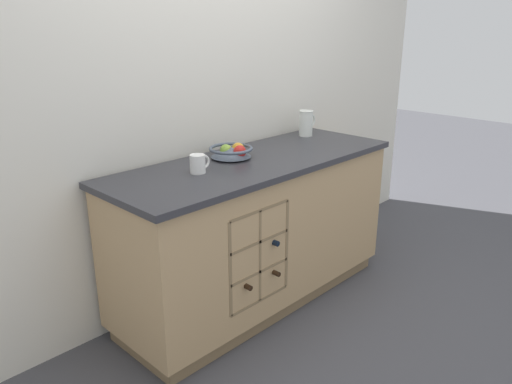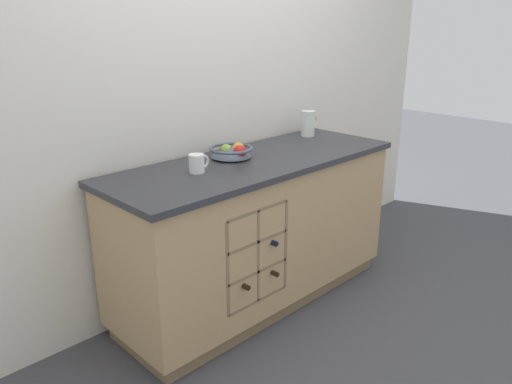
# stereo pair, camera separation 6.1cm
# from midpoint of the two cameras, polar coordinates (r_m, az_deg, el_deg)

# --- Properties ---
(ground_plane) EXTENTS (14.00, 14.00, 0.00)m
(ground_plane) POSITION_cam_midpoint_polar(r_m,az_deg,el_deg) (3.19, -0.56, -12.01)
(ground_plane) COLOR #424247
(back_wall) EXTENTS (4.40, 0.06, 2.55)m
(back_wall) POSITION_cam_midpoint_polar(r_m,az_deg,el_deg) (3.03, -5.72, 11.91)
(back_wall) COLOR silver
(back_wall) RESTS_ON ground_plane
(kitchen_island) EXTENTS (1.82, 0.66, 0.90)m
(kitchen_island) POSITION_cam_midpoint_polar(r_m,az_deg,el_deg) (2.98, -0.59, -4.49)
(kitchen_island) COLOR olive
(kitchen_island) RESTS_ON ground_plane
(fruit_bowl) EXTENTS (0.25, 0.25, 0.08)m
(fruit_bowl) POSITION_cam_midpoint_polar(r_m,az_deg,el_deg) (2.85, -3.39, 4.71)
(fruit_bowl) COLOR #4C5666
(fruit_bowl) RESTS_ON kitchen_island
(white_pitcher) EXTENTS (0.15, 0.10, 0.17)m
(white_pitcher) POSITION_cam_midpoint_polar(r_m,az_deg,el_deg) (3.42, 5.26, 7.92)
(white_pitcher) COLOR silver
(white_pitcher) RESTS_ON kitchen_island
(ceramic_mug) EXTENTS (0.12, 0.08, 0.10)m
(ceramic_mug) POSITION_cam_midpoint_polar(r_m,az_deg,el_deg) (2.58, -7.29, 3.23)
(ceramic_mug) COLOR white
(ceramic_mug) RESTS_ON kitchen_island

